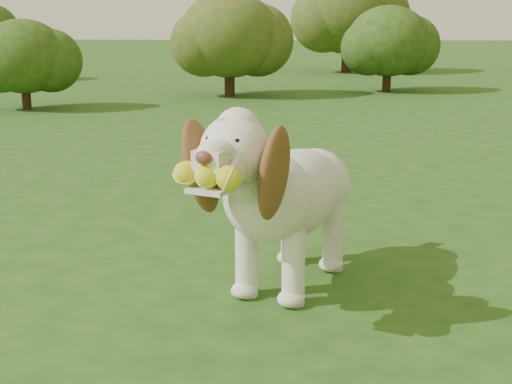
{
  "coord_description": "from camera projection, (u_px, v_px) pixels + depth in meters",
  "views": [
    {
      "loc": [
        -0.53,
        -3.58,
        1.22
      ],
      "look_at": [
        -0.73,
        -0.73,
        0.53
      ],
      "focal_mm": 50.0,
      "sensor_mm": 36.0,
      "label": 1
    }
  ],
  "objects": [
    {
      "name": "shrub_a",
      "position": [
        23.0,
        56.0,
        9.73
      ],
      "size": [
        1.19,
        1.19,
        1.23
      ],
      "color": "#382314",
      "rests_on": "ground"
    },
    {
      "name": "shrub_c",
      "position": [
        388.0,
        41.0,
        12.12
      ],
      "size": [
        1.41,
        1.41,
        1.46
      ],
      "color": "#382314",
      "rests_on": "ground"
    },
    {
      "name": "shrub_b",
      "position": [
        229.0,
        35.0,
        11.37
      ],
      "size": [
        1.6,
        1.6,
        1.66
      ],
      "color": "#382314",
      "rests_on": "ground"
    },
    {
      "name": "shrub_i",
      "position": [
        348.0,
        11.0,
        16.45
      ],
      "size": [
        2.29,
        2.29,
        2.37
      ],
      "color": "#382314",
      "rests_on": "ground"
    },
    {
      "name": "ground",
      "position": [
        404.0,
        259.0,
        3.73
      ],
      "size": [
        80.0,
        80.0,
        0.0
      ],
      "primitive_type": "plane",
      "color": "#204513",
      "rests_on": "ground"
    },
    {
      "name": "dog",
      "position": [
        283.0,
        190.0,
        3.2
      ],
      "size": [
        0.81,
        1.33,
        0.9
      ],
      "rotation": [
        0.0,
        0.0,
        -0.39
      ],
      "color": "silver",
      "rests_on": "ground"
    }
  ]
}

